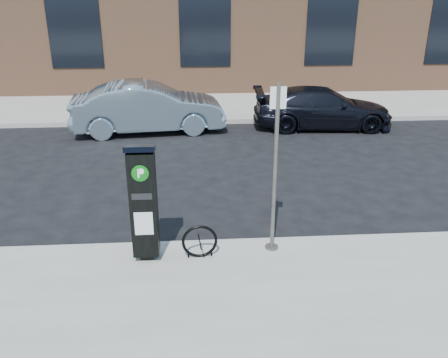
{
  "coord_description": "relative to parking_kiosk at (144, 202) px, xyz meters",
  "views": [
    {
      "loc": [
        -0.57,
        -7.28,
        4.36
      ],
      "look_at": [
        -0.04,
        0.5,
        1.12
      ],
      "focal_mm": 38.0,
      "sensor_mm": 36.0,
      "label": 1
    }
  ],
  "objects": [
    {
      "name": "sidewalk_far",
      "position": [
        1.37,
        14.46,
        -1.09
      ],
      "size": [
        60.0,
        12.0,
        0.15
      ],
      "primitive_type": "cube",
      "color": "gray",
      "rests_on": "ground"
    },
    {
      "name": "sign_pole",
      "position": [
        2.1,
        0.16,
        0.39
      ],
      "size": [
        0.25,
        0.23,
        2.83
      ],
      "rotation": [
        0.0,
        0.0,
        0.0
      ],
      "color": "#504B46",
      "rests_on": "sidewalk_near"
    },
    {
      "name": "curb_far",
      "position": [
        1.37,
        8.48,
        -1.09
      ],
      "size": [
        60.0,
        0.12,
        0.16
      ],
      "primitive_type": "cube",
      "color": "#9E9B93",
      "rests_on": "ground"
    },
    {
      "name": "bike_rack",
      "position": [
        0.87,
        -0.04,
        -0.73
      ],
      "size": [
        0.59,
        0.09,
        0.59
      ],
      "rotation": [
        0.0,
        0.0,
        0.07
      ],
      "color": "black",
      "rests_on": "sidewalk_near"
    },
    {
      "name": "car_dark",
      "position": [
        4.98,
        7.86,
        -0.53
      ],
      "size": [
        4.51,
        2.03,
        1.28
      ],
      "primitive_type": "imported",
      "rotation": [
        0.0,
        0.0,
        1.52
      ],
      "color": "black",
      "rests_on": "ground"
    },
    {
      "name": "car_silver",
      "position": [
        -0.57,
        7.75,
        -0.4
      ],
      "size": [
        4.82,
        2.11,
        1.54
      ],
      "primitive_type": "imported",
      "rotation": [
        0.0,
        0.0,
        1.68
      ],
      "color": "#899FAE",
      "rests_on": "ground"
    },
    {
      "name": "parking_kiosk",
      "position": [
        0.0,
        0.0,
        0.0
      ],
      "size": [
        0.46,
        0.4,
        1.98
      ],
      "rotation": [
        0.0,
        0.0,
        -0.0
      ],
      "color": "black",
      "rests_on": "sidewalk_near"
    },
    {
      "name": "curb_near",
      "position": [
        1.37,
        0.44,
        -1.09
      ],
      "size": [
        60.0,
        0.12,
        0.16
      ],
      "primitive_type": "cube",
      "color": "#9E9B93",
      "rests_on": "ground"
    },
    {
      "name": "ground",
      "position": [
        1.37,
        0.46,
        -1.17
      ],
      "size": [
        120.0,
        120.0,
        0.0
      ],
      "primitive_type": "plane",
      "color": "black",
      "rests_on": "ground"
    }
  ]
}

